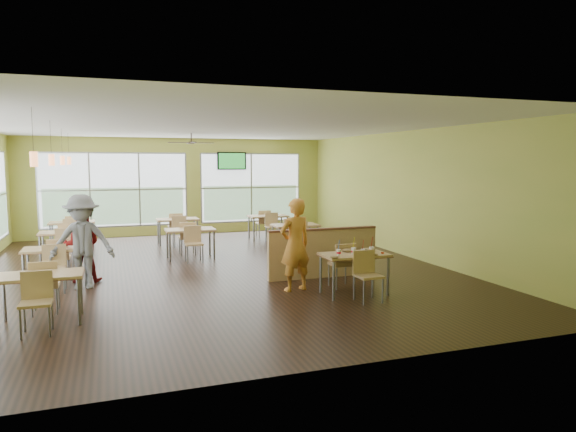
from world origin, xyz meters
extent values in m
plane|color=black|center=(0.00, 0.00, 0.00)|extent=(12.00, 12.00, 0.00)
plane|color=white|center=(0.00, 0.00, 3.20)|extent=(12.00, 12.00, 0.00)
cube|color=#C5C04F|center=(0.00, 6.00, 1.60)|extent=(10.00, 0.04, 3.20)
cube|color=#C5C04F|center=(0.00, -6.00, 1.60)|extent=(10.00, 0.04, 3.20)
cube|color=#C5C04F|center=(5.00, 0.00, 1.60)|extent=(0.04, 12.00, 3.20)
cube|color=white|center=(-2.00, 5.98, 1.53)|extent=(4.50, 0.02, 2.35)
cube|color=white|center=(2.50, 5.98, 1.53)|extent=(3.50, 0.02, 2.35)
cube|color=#B7BABC|center=(0.25, 5.97, 0.35)|extent=(8.00, 0.04, 0.05)
cube|color=tan|center=(2.00, -3.00, 0.73)|extent=(1.20, 0.70, 0.04)
cube|color=brown|center=(2.00, -3.00, 0.70)|extent=(1.22, 0.71, 0.01)
cylinder|color=slate|center=(1.46, -3.29, 0.35)|extent=(0.05, 0.05, 0.71)
cylinder|color=slate|center=(2.54, -3.29, 0.35)|extent=(0.05, 0.05, 0.71)
cylinder|color=slate|center=(1.46, -2.71, 0.35)|extent=(0.05, 0.05, 0.71)
cylinder|color=slate|center=(2.54, -2.71, 0.35)|extent=(0.05, 0.05, 0.71)
cube|color=tan|center=(2.00, -2.45, 0.45)|extent=(0.42, 0.42, 0.04)
cube|color=tan|center=(2.00, -2.26, 0.67)|extent=(0.42, 0.04, 0.40)
cube|color=tan|center=(2.00, -3.55, 0.45)|extent=(0.42, 0.42, 0.04)
cube|color=tan|center=(2.00, -3.74, 0.67)|extent=(0.42, 0.04, 0.40)
cube|color=tan|center=(2.00, -1.55, 0.50)|extent=(2.40, 0.12, 1.00)
cube|color=brown|center=(2.00, -1.55, 1.02)|extent=(2.40, 0.14, 0.04)
cube|color=tan|center=(-3.20, -3.00, 0.73)|extent=(1.20, 0.70, 0.04)
cube|color=brown|center=(-3.20, -3.00, 0.70)|extent=(1.22, 0.71, 0.01)
cylinder|color=slate|center=(-2.66, -3.29, 0.35)|extent=(0.05, 0.05, 0.71)
cylinder|color=slate|center=(-3.74, -2.71, 0.35)|extent=(0.05, 0.05, 0.71)
cylinder|color=slate|center=(-2.66, -2.71, 0.35)|extent=(0.05, 0.05, 0.71)
cube|color=tan|center=(-3.20, -2.45, 0.45)|extent=(0.42, 0.42, 0.04)
cube|color=tan|center=(-3.20, -2.26, 0.67)|extent=(0.42, 0.04, 0.40)
cube|color=tan|center=(-3.20, -3.55, 0.45)|extent=(0.42, 0.42, 0.04)
cube|color=tan|center=(-3.20, -3.74, 0.67)|extent=(0.42, 0.04, 0.40)
cube|color=tan|center=(-3.20, -0.50, 0.73)|extent=(1.20, 0.70, 0.04)
cube|color=brown|center=(-3.20, -0.50, 0.70)|extent=(1.22, 0.71, 0.01)
cylinder|color=slate|center=(-3.74, -0.79, 0.35)|extent=(0.05, 0.05, 0.71)
cylinder|color=slate|center=(-2.66, -0.79, 0.35)|extent=(0.05, 0.05, 0.71)
cylinder|color=slate|center=(-3.74, -0.21, 0.35)|extent=(0.05, 0.05, 0.71)
cylinder|color=slate|center=(-2.66, -0.21, 0.35)|extent=(0.05, 0.05, 0.71)
cube|color=tan|center=(-3.20, 0.05, 0.45)|extent=(0.42, 0.42, 0.04)
cube|color=tan|center=(-3.20, 0.24, 0.67)|extent=(0.42, 0.04, 0.40)
cube|color=tan|center=(-3.20, -1.05, 0.45)|extent=(0.42, 0.42, 0.04)
cube|color=tan|center=(-3.20, -1.24, 0.67)|extent=(0.42, 0.04, 0.40)
cube|color=tan|center=(-3.20, 2.00, 0.73)|extent=(1.20, 0.70, 0.04)
cube|color=brown|center=(-3.20, 2.00, 0.70)|extent=(1.22, 0.71, 0.01)
cylinder|color=slate|center=(-3.74, 1.71, 0.35)|extent=(0.05, 0.05, 0.71)
cylinder|color=slate|center=(-2.66, 1.71, 0.35)|extent=(0.05, 0.05, 0.71)
cylinder|color=slate|center=(-3.74, 2.29, 0.35)|extent=(0.05, 0.05, 0.71)
cylinder|color=slate|center=(-2.66, 2.29, 0.35)|extent=(0.05, 0.05, 0.71)
cube|color=tan|center=(-3.20, 2.55, 0.45)|extent=(0.42, 0.42, 0.04)
cube|color=tan|center=(-3.20, 2.74, 0.67)|extent=(0.42, 0.04, 0.40)
cube|color=tan|center=(-3.20, 1.45, 0.45)|extent=(0.42, 0.42, 0.04)
cube|color=tan|center=(-3.20, 1.26, 0.67)|extent=(0.42, 0.04, 0.40)
cube|color=tan|center=(-3.20, 4.20, 0.73)|extent=(1.20, 0.70, 0.04)
cube|color=brown|center=(-3.20, 4.20, 0.70)|extent=(1.22, 0.71, 0.01)
cylinder|color=slate|center=(-3.74, 3.91, 0.35)|extent=(0.05, 0.05, 0.71)
cylinder|color=slate|center=(-2.66, 3.91, 0.35)|extent=(0.05, 0.05, 0.71)
cylinder|color=slate|center=(-3.74, 4.49, 0.35)|extent=(0.05, 0.05, 0.71)
cylinder|color=slate|center=(-2.66, 4.49, 0.35)|extent=(0.05, 0.05, 0.71)
cube|color=tan|center=(-3.20, 4.75, 0.45)|extent=(0.42, 0.42, 0.04)
cube|color=tan|center=(-3.20, 4.94, 0.67)|extent=(0.42, 0.04, 0.40)
cube|color=tan|center=(-3.20, 3.65, 0.45)|extent=(0.42, 0.42, 0.04)
cube|color=tan|center=(-3.20, 3.46, 0.67)|extent=(0.42, 0.04, 0.40)
cube|color=tan|center=(-0.30, 1.50, 0.73)|extent=(1.20, 0.70, 0.04)
cube|color=brown|center=(-0.30, 1.50, 0.70)|extent=(1.22, 0.71, 0.01)
cylinder|color=slate|center=(-0.84, 1.21, 0.35)|extent=(0.05, 0.05, 0.71)
cylinder|color=slate|center=(0.24, 1.21, 0.35)|extent=(0.05, 0.05, 0.71)
cylinder|color=slate|center=(-0.84, 1.79, 0.35)|extent=(0.05, 0.05, 0.71)
cylinder|color=slate|center=(0.24, 1.79, 0.35)|extent=(0.05, 0.05, 0.71)
cube|color=tan|center=(-0.30, 2.05, 0.45)|extent=(0.42, 0.42, 0.04)
cube|color=tan|center=(-0.30, 2.24, 0.67)|extent=(0.42, 0.04, 0.40)
cube|color=tan|center=(-0.30, 0.95, 0.45)|extent=(0.42, 0.42, 0.04)
cube|color=tan|center=(-0.30, 0.76, 0.67)|extent=(0.42, 0.04, 0.40)
cube|color=tan|center=(-0.30, 4.00, 0.73)|extent=(1.20, 0.70, 0.04)
cube|color=brown|center=(-0.30, 4.00, 0.70)|extent=(1.22, 0.71, 0.01)
cylinder|color=slate|center=(-0.84, 3.71, 0.35)|extent=(0.05, 0.05, 0.71)
cylinder|color=slate|center=(0.24, 3.71, 0.35)|extent=(0.05, 0.05, 0.71)
cylinder|color=slate|center=(-0.84, 4.29, 0.35)|extent=(0.05, 0.05, 0.71)
cylinder|color=slate|center=(0.24, 4.29, 0.35)|extent=(0.05, 0.05, 0.71)
cube|color=tan|center=(-0.30, 4.55, 0.45)|extent=(0.42, 0.42, 0.04)
cube|color=tan|center=(-0.30, 4.74, 0.67)|extent=(0.42, 0.04, 0.40)
cube|color=tan|center=(-0.30, 3.45, 0.45)|extent=(0.42, 0.42, 0.04)
cube|color=tan|center=(-0.30, 3.26, 0.67)|extent=(0.42, 0.04, 0.40)
cube|color=tan|center=(2.50, 1.50, 0.73)|extent=(1.20, 0.70, 0.04)
cube|color=brown|center=(2.50, 1.50, 0.70)|extent=(1.22, 0.71, 0.01)
cylinder|color=slate|center=(1.96, 1.21, 0.35)|extent=(0.05, 0.05, 0.71)
cylinder|color=slate|center=(3.04, 1.21, 0.35)|extent=(0.05, 0.05, 0.71)
cylinder|color=slate|center=(1.96, 1.79, 0.35)|extent=(0.05, 0.05, 0.71)
cylinder|color=slate|center=(3.04, 1.79, 0.35)|extent=(0.05, 0.05, 0.71)
cube|color=tan|center=(2.50, 2.05, 0.45)|extent=(0.42, 0.42, 0.04)
cube|color=tan|center=(2.50, 2.24, 0.67)|extent=(0.42, 0.04, 0.40)
cube|color=tan|center=(2.50, 0.95, 0.45)|extent=(0.42, 0.42, 0.04)
cube|color=tan|center=(2.50, 0.76, 0.67)|extent=(0.42, 0.04, 0.40)
cube|color=tan|center=(2.50, 4.00, 0.73)|extent=(1.20, 0.70, 0.04)
cube|color=brown|center=(2.50, 4.00, 0.70)|extent=(1.22, 0.71, 0.01)
cylinder|color=slate|center=(1.96, 3.71, 0.35)|extent=(0.05, 0.05, 0.71)
cylinder|color=slate|center=(3.04, 3.71, 0.35)|extent=(0.05, 0.05, 0.71)
cylinder|color=slate|center=(1.96, 4.29, 0.35)|extent=(0.05, 0.05, 0.71)
cylinder|color=slate|center=(3.04, 4.29, 0.35)|extent=(0.05, 0.05, 0.71)
cube|color=tan|center=(2.50, 4.55, 0.45)|extent=(0.42, 0.42, 0.04)
cube|color=tan|center=(2.50, 4.74, 0.67)|extent=(0.42, 0.04, 0.40)
cube|color=tan|center=(2.50, 3.45, 0.45)|extent=(0.42, 0.42, 0.04)
cube|color=tan|center=(2.50, 3.26, 0.67)|extent=(0.42, 0.04, 0.40)
cylinder|color=#2D2119|center=(-3.20, -3.00, 2.85)|extent=(0.01, 0.01, 0.70)
cylinder|color=#D97B47|center=(-3.20, -3.00, 2.45)|extent=(0.11, 0.11, 0.22)
cylinder|color=#2D2119|center=(-3.20, -0.50, 2.85)|extent=(0.01, 0.01, 0.70)
cylinder|color=#D97B47|center=(-3.20, -0.50, 2.45)|extent=(0.11, 0.11, 0.22)
cylinder|color=#2D2119|center=(-3.20, 2.00, 2.85)|extent=(0.01, 0.01, 0.70)
cylinder|color=#D97B47|center=(-3.20, 2.00, 2.45)|extent=(0.11, 0.11, 0.22)
cylinder|color=#2D2119|center=(-3.20, 4.20, 2.85)|extent=(0.01, 0.01, 0.70)
cylinder|color=#D97B47|center=(-3.20, 4.20, 2.45)|extent=(0.11, 0.11, 0.22)
cylinder|color=#2D2119|center=(0.00, 3.00, 3.08)|extent=(0.03, 0.03, 0.24)
cylinder|color=#2D2119|center=(0.00, 3.00, 2.94)|extent=(0.16, 0.16, 0.06)
cube|color=#2D2119|center=(0.35, 3.00, 2.94)|extent=(0.55, 0.10, 0.01)
cube|color=#2D2119|center=(0.00, 3.35, 2.94)|extent=(0.10, 0.55, 0.01)
cube|color=#2D2119|center=(-0.35, 3.00, 2.94)|extent=(0.55, 0.10, 0.01)
cube|color=#2D2119|center=(0.00, 2.65, 2.94)|extent=(0.10, 0.55, 0.01)
cube|color=black|center=(1.80, 5.90, 2.45)|extent=(1.00, 0.06, 0.60)
cube|color=green|center=(1.80, 5.87, 2.45)|extent=(0.90, 0.01, 0.52)
imported|color=orange|center=(1.07, -2.40, 0.87)|extent=(0.71, 0.55, 1.74)
imported|color=#620D0C|center=(-2.73, -0.37, 0.76)|extent=(0.78, 0.64, 1.51)
imported|color=slate|center=(-2.70, -0.89, 0.90)|extent=(1.21, 0.75, 1.80)
cone|color=white|center=(1.63, -3.12, 0.80)|extent=(0.08, 0.08, 0.11)
cylinder|color=red|center=(1.63, -3.12, 0.81)|extent=(0.08, 0.08, 0.03)
cylinder|color=white|center=(1.63, -3.12, 0.86)|extent=(0.09, 0.09, 0.01)
cylinder|color=blue|center=(1.63, -3.12, 0.96)|extent=(0.02, 0.05, 0.20)
cone|color=white|center=(1.93, -3.11, 0.81)|extent=(0.09, 0.09, 0.12)
cylinder|color=red|center=(1.93, -3.11, 0.81)|extent=(0.09, 0.09, 0.04)
cylinder|color=white|center=(1.93, -3.11, 0.88)|extent=(0.10, 0.10, 0.01)
cylinder|color=#FAEA0C|center=(1.93, -3.11, 0.98)|extent=(0.03, 0.06, 0.22)
cone|color=white|center=(2.06, -3.21, 0.80)|extent=(0.08, 0.08, 0.11)
cylinder|color=red|center=(2.06, -3.21, 0.81)|extent=(0.07, 0.07, 0.03)
cylinder|color=white|center=(2.06, -3.21, 0.86)|extent=(0.08, 0.08, 0.01)
cylinder|color=red|center=(2.06, -3.21, 0.95)|extent=(0.02, 0.05, 0.19)
cone|color=white|center=(2.29, -3.11, 0.81)|extent=(0.09, 0.09, 0.12)
cylinder|color=red|center=(2.29, -3.11, 0.81)|extent=(0.08, 0.08, 0.03)
cylinder|color=white|center=(2.29, -3.11, 0.88)|extent=(0.09, 0.09, 0.01)
cylinder|color=red|center=(2.29, -3.11, 0.98)|extent=(0.02, 0.06, 0.22)
cylinder|color=black|center=(2.37, -2.88, 0.76)|extent=(0.18, 0.18, 0.01)
torus|color=black|center=(2.37, -2.88, 0.79)|extent=(0.22, 0.22, 0.02)
cone|color=#A2804E|center=(2.37, -2.88, 0.78)|extent=(0.22, 0.22, 0.05)
cylinder|color=#B22105|center=(2.49, -3.16, 0.76)|extent=(0.06, 0.06, 0.02)
ellipsoid|color=#A2804E|center=(1.46, -3.30, 0.77)|extent=(0.18, 0.16, 0.04)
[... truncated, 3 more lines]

